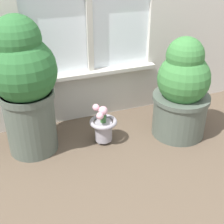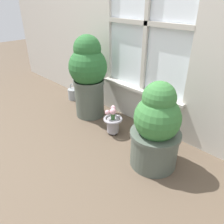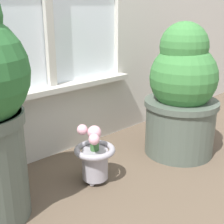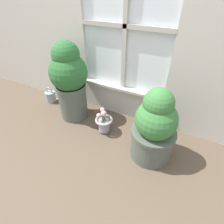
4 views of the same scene
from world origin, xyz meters
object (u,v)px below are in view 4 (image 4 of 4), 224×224
at_px(potted_plant_left, 70,80).
at_px(flower_vase, 104,122).
at_px(potted_plant_right, 154,128).
at_px(watering_can, 51,96).

height_order(potted_plant_left, flower_vase, potted_plant_left).
height_order(potted_plant_left, potted_plant_right, potted_plant_left).
bearing_deg(watering_can, potted_plant_right, -10.73).
relative_size(potted_plant_right, flower_vase, 2.51).
bearing_deg(potted_plant_right, potted_plant_left, 170.28).
bearing_deg(watering_can, flower_vase, -12.17).
xyz_separation_m(potted_plant_left, flower_vase, (0.41, -0.08, -0.30)).
bearing_deg(potted_plant_left, potted_plant_right, -9.72).
height_order(flower_vase, watering_can, flower_vase).
bearing_deg(watering_can, potted_plant_left, -12.85).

